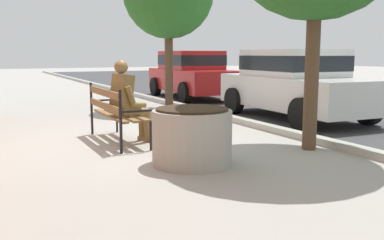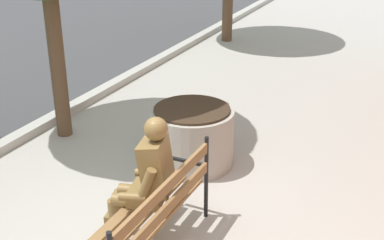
{
  "view_description": "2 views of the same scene",
  "coord_description": "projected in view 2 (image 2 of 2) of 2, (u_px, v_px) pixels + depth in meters",
  "views": [
    {
      "loc": [
        6.87,
        -2.1,
        1.46
      ],
      "look_at": [
        1.76,
        0.43,
        0.6
      ],
      "focal_mm": 40.86,
      "sensor_mm": 36.0,
      "label": 1
    },
    {
      "loc": [
        -3.56,
        -2.1,
        3.2
      ],
      "look_at": [
        1.76,
        0.43,
        0.6
      ],
      "focal_mm": 48.18,
      "sensor_mm": 36.0,
      "label": 2
    }
  ],
  "objects": [
    {
      "name": "park_bench",
      "position": [
        151.0,
        212.0,
        4.69
      ],
      "size": [
        1.8,
        0.54,
        0.95
      ],
      "color": "olive",
      "rests_on": "ground"
    },
    {
      "name": "bronze_statue_seated",
      "position": [
        143.0,
        183.0,
        4.91
      ],
      "size": [
        0.6,
        0.85,
        1.37
      ],
      "color": "olive",
      "rests_on": "ground"
    },
    {
      "name": "concrete_planter",
      "position": [
        192.0,
        136.0,
        6.53
      ],
      "size": [
        1.06,
        1.06,
        0.76
      ],
      "color": "#A8A399",
      "rests_on": "ground"
    }
  ]
}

